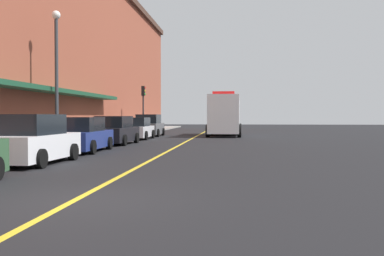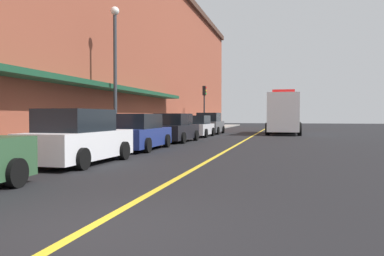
{
  "view_description": "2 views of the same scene",
  "coord_description": "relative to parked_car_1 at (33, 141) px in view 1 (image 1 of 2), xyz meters",
  "views": [
    {
      "loc": [
        3.22,
        -9.0,
        1.7
      ],
      "look_at": [
        0.65,
        18.16,
        0.97
      ],
      "focal_mm": 43.0,
      "sensor_mm": 36.0,
      "label": 1
    },
    {
      "loc": [
        2.64,
        -4.96,
        1.54
      ],
      "look_at": [
        -2.33,
        15.63,
        0.9
      ],
      "focal_mm": 37.25,
      "sensor_mm": 36.0,
      "label": 2
    }
  ],
  "objects": [
    {
      "name": "box_truck",
      "position": [
        6.21,
        23.3,
        0.89
      ],
      "size": [
        2.86,
        8.05,
        3.6
      ],
      "rotation": [
        0.0,
        0.0,
        -1.58
      ],
      "color": "silver",
      "rests_on": "ground"
    },
    {
      "name": "parking_meter_1",
      "position": [
        -1.47,
        4.61,
        0.24
      ],
      "size": [
        0.14,
        0.18,
        1.33
      ],
      "color": "#4C4C51",
      "rests_on": "sidewalk_left"
    },
    {
      "name": "sidewalk_left",
      "position": [
        -2.32,
        18.42,
        -0.74
      ],
      "size": [
        2.4,
        70.0,
        0.15
      ],
      "primitive_type": "cube",
      "color": "gray",
      "rests_on": "ground"
    },
    {
      "name": "parking_meter_0",
      "position": [
        -1.47,
        8.71,
        0.24
      ],
      "size": [
        0.14,
        0.18,
        1.33
      ],
      "color": "#4C4C51",
      "rests_on": "sidewalk_left"
    },
    {
      "name": "street_lamp_left",
      "position": [
        -2.07,
        7.32,
        3.58
      ],
      "size": [
        0.44,
        0.44,
        6.94
      ],
      "color": "#33383D",
      "rests_on": "sidewalk_left"
    },
    {
      "name": "parked_car_4",
      "position": [
        0.0,
        17.13,
        -0.07
      ],
      "size": [
        2.02,
        4.21,
        1.58
      ],
      "rotation": [
        0.0,
        0.0,
        1.56
      ],
      "color": "silver",
      "rests_on": "ground"
    },
    {
      "name": "ground_plane",
      "position": [
        3.88,
        18.42,
        -0.82
      ],
      "size": [
        112.0,
        112.0,
        0.0
      ],
      "primitive_type": "plane",
      "color": "black"
    },
    {
      "name": "lane_center_stripe",
      "position": [
        3.88,
        18.42,
        -0.81
      ],
      "size": [
        0.16,
        70.0,
        0.01
      ],
      "primitive_type": "cube",
      "color": "gold",
      "rests_on": "ground"
    },
    {
      "name": "parked_car_5",
      "position": [
        -0.07,
        22.17,
        0.02
      ],
      "size": [
        2.15,
        4.29,
        1.81
      ],
      "rotation": [
        0.0,
        0.0,
        1.57
      ],
      "color": "#595B60",
      "rests_on": "ground"
    },
    {
      "name": "brick_building_left",
      "position": [
        -8.94,
        17.41,
        6.09
      ],
      "size": [
        12.02,
        64.0,
        13.79
      ],
      "color": "brown",
      "rests_on": "ground"
    },
    {
      "name": "traffic_light_near",
      "position": [
        -1.4,
        26.38,
        2.34
      ],
      "size": [
        0.38,
        0.36,
        4.3
      ],
      "color": "#232326",
      "rests_on": "sidewalk_left"
    },
    {
      "name": "parking_meter_2",
      "position": [
        -1.47,
        13.55,
        0.24
      ],
      "size": [
        0.14,
        0.18,
        1.33
      ],
      "color": "#4C4C51",
      "rests_on": "sidewalk_left"
    },
    {
      "name": "parked_car_2",
      "position": [
        -0.12,
        5.47,
        -0.05
      ],
      "size": [
        2.17,
        4.9,
        1.63
      ],
      "rotation": [
        0.0,
        0.0,
        1.6
      ],
      "color": "navy",
      "rests_on": "ground"
    },
    {
      "name": "parked_car_3",
      "position": [
        -0.03,
        11.14,
        -0.03
      ],
      "size": [
        2.18,
        4.57,
        1.68
      ],
      "rotation": [
        0.0,
        0.0,
        1.54
      ],
      "color": "black",
      "rests_on": "ground"
    },
    {
      "name": "parked_car_1",
      "position": [
        0.0,
        0.0,
        0.0
      ],
      "size": [
        2.07,
        4.54,
        1.75
      ],
      "rotation": [
        0.0,
        0.0,
        1.55
      ],
      "color": "silver",
      "rests_on": "ground"
    }
  ]
}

